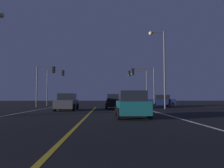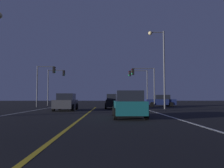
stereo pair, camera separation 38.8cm
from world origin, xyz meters
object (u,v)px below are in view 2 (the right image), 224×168
(car_ahead_far, at_px, (114,102))
(traffic_light_far_left, at_px, (56,79))
(traffic_light_far_right, at_px, (138,80))
(car_oncoming, at_px, (66,102))
(car_lead_same_lane, at_px, (129,105))
(car_crossing_side, at_px, (161,101))
(traffic_light_near_left, at_px, (46,77))
(street_lamp_right_far, at_px, (161,60))
(traffic_light_near_right, at_px, (143,78))

(car_ahead_far, height_order, traffic_light_far_left, traffic_light_far_left)
(traffic_light_far_right, xyz_separation_m, traffic_light_far_left, (-13.39, 0.00, 0.01))
(car_oncoming, xyz_separation_m, traffic_light_far_right, (9.20, 13.44, 3.42))
(car_lead_same_lane, relative_size, car_crossing_side, 1.00)
(traffic_light_near_left, bearing_deg, car_oncoming, -61.57)
(car_oncoming, height_order, traffic_light_far_right, traffic_light_far_right)
(car_lead_same_lane, height_order, street_lamp_right_far, street_lamp_right_far)
(car_ahead_far, xyz_separation_m, street_lamp_right_far, (5.37, -1.07, 4.74))
(car_crossing_side, xyz_separation_m, traffic_light_far_left, (-16.13, 3.46, 3.44))
(car_ahead_far, bearing_deg, car_oncoming, 126.14)
(traffic_light_near_right, relative_size, traffic_light_near_left, 0.96)
(car_oncoming, bearing_deg, traffic_light_near_right, 131.13)
(traffic_light_near_right, xyz_separation_m, traffic_light_far_left, (-13.28, 5.50, 0.25))
(car_crossing_side, bearing_deg, car_ahead_far, 42.24)
(traffic_light_far_right, bearing_deg, car_oncoming, 55.61)
(car_oncoming, bearing_deg, car_crossing_side, 129.87)
(traffic_light_near_right, xyz_separation_m, traffic_light_far_right, (0.11, 5.50, 0.24))
(car_ahead_far, relative_size, car_crossing_side, 1.00)
(traffic_light_near_right, bearing_deg, traffic_light_near_left, 0.00)
(car_ahead_far, distance_m, car_crossing_side, 9.53)
(car_lead_same_lane, bearing_deg, car_crossing_side, -19.35)
(car_lead_same_lane, xyz_separation_m, traffic_light_near_left, (-9.86, 16.13, 3.30))
(car_ahead_far, distance_m, traffic_light_near_left, 10.69)
(traffic_light_near_right, height_order, traffic_light_far_left, traffic_light_far_left)
(traffic_light_far_left, bearing_deg, car_oncoming, -72.66)
(traffic_light_near_right, relative_size, street_lamp_right_far, 0.60)
(car_crossing_side, height_order, traffic_light_near_right, traffic_light_near_right)
(car_lead_same_lane, bearing_deg, street_lamp_right_far, -23.71)
(car_oncoming, distance_m, car_crossing_side, 15.56)
(car_crossing_side, bearing_deg, car_lead_same_lane, 70.65)
(car_lead_same_lane, bearing_deg, traffic_light_far_right, -9.54)
(car_ahead_far, xyz_separation_m, traffic_light_far_left, (-9.08, 9.87, 3.44))
(car_lead_same_lane, xyz_separation_m, traffic_light_near_right, (3.53, 16.13, 3.19))
(traffic_light_far_right, bearing_deg, traffic_light_near_left, 22.18)
(car_oncoming, relative_size, car_crossing_side, 1.00)
(traffic_light_near_left, relative_size, traffic_light_far_left, 0.97)
(car_lead_same_lane, xyz_separation_m, street_lamp_right_far, (4.69, 10.69, 4.74))
(traffic_light_near_left, bearing_deg, car_ahead_far, -25.45)
(car_crossing_side, height_order, traffic_light_far_left, traffic_light_far_left)
(traffic_light_near_right, bearing_deg, traffic_light_far_left, -22.49)
(street_lamp_right_far, bearing_deg, traffic_light_near_left, -20.50)
(traffic_light_near_right, distance_m, street_lamp_right_far, 5.78)
(traffic_light_far_left, xyz_separation_m, street_lamp_right_far, (14.45, -10.94, 1.30))
(car_crossing_side, xyz_separation_m, traffic_light_far_right, (-2.74, 3.46, 3.42))
(traffic_light_near_right, distance_m, traffic_light_far_right, 5.51)
(car_lead_same_lane, distance_m, car_ahead_far, 11.78)
(car_ahead_far, xyz_separation_m, traffic_light_near_right, (4.21, 4.37, 3.19))
(car_lead_same_lane, bearing_deg, traffic_light_far_left, 24.28)
(car_oncoming, distance_m, car_ahead_far, 6.05)
(car_ahead_far, relative_size, street_lamp_right_far, 0.48)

